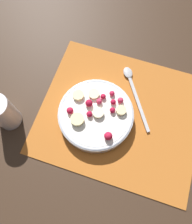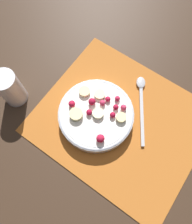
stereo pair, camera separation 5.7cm
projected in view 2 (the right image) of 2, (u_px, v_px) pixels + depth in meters
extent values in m
plane|color=#382619|center=(120.00, 121.00, 0.61)|extent=(3.00, 3.00, 0.00)
cube|color=#B26023|center=(121.00, 121.00, 0.60)|extent=(0.44, 0.38, 0.01)
cylinder|color=silver|center=(96.00, 115.00, 0.59)|extent=(0.20, 0.20, 0.03)
torus|color=silver|center=(96.00, 114.00, 0.58)|extent=(0.20, 0.20, 0.01)
cylinder|color=white|center=(96.00, 113.00, 0.57)|extent=(0.18, 0.18, 0.00)
cylinder|color=#F4EAB7|center=(98.00, 114.00, 0.57)|extent=(0.04, 0.04, 0.01)
cylinder|color=beige|center=(84.00, 92.00, 0.59)|extent=(0.04, 0.04, 0.01)
cylinder|color=beige|center=(121.00, 117.00, 0.56)|extent=(0.04, 0.04, 0.01)
cylinder|color=beige|center=(76.00, 114.00, 0.56)|extent=(0.05, 0.05, 0.01)
cylinder|color=beige|center=(100.00, 94.00, 0.59)|extent=(0.04, 0.04, 0.01)
sphere|color=red|center=(72.00, 104.00, 0.57)|extent=(0.02, 0.02, 0.02)
sphere|color=#B21433|center=(113.00, 115.00, 0.56)|extent=(0.02, 0.02, 0.02)
sphere|color=red|center=(108.00, 99.00, 0.58)|extent=(0.01, 0.01, 0.01)
sphere|color=#B21433|center=(89.00, 112.00, 0.56)|extent=(0.02, 0.02, 0.02)
sphere|color=#B21433|center=(92.00, 102.00, 0.57)|extent=(0.02, 0.02, 0.02)
sphere|color=#DB3356|center=(124.00, 107.00, 0.57)|extent=(0.02, 0.02, 0.02)
sphere|color=#B21433|center=(116.00, 107.00, 0.57)|extent=(0.01, 0.01, 0.01)
sphere|color=#D12347|center=(117.00, 98.00, 0.58)|extent=(0.01, 0.01, 0.01)
sphere|color=#DB3356|center=(103.00, 102.00, 0.57)|extent=(0.02, 0.02, 0.02)
sphere|color=red|center=(100.00, 138.00, 0.54)|extent=(0.02, 0.02, 0.02)
cube|color=#B2B2B7|center=(142.00, 116.00, 0.60)|extent=(0.10, 0.15, 0.00)
ellipsoid|color=#B2B2B7|center=(141.00, 83.00, 0.64)|extent=(0.04, 0.05, 0.01)
cylinder|color=white|center=(10.00, 89.00, 0.58)|extent=(0.06, 0.06, 0.11)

